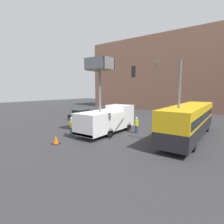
{
  "coord_description": "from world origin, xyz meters",
  "views": [
    {
      "loc": [
        10.59,
        -14.55,
        4.52
      ],
      "look_at": [
        -0.33,
        0.92,
        2.17
      ],
      "focal_mm": 28.0,
      "sensor_mm": 36.0,
      "label": 1
    }
  ],
  "objects_px": {
    "traffic_light_pole": "(163,90)",
    "road_worker_near_truck": "(72,127)",
    "city_bus": "(190,119)",
    "road_worker_directing": "(136,125)",
    "parked_car_curbside": "(82,114)",
    "utility_truck": "(107,118)",
    "traffic_cone_near_truck": "(56,140)"
  },
  "relations": [
    {
      "from": "traffic_light_pole",
      "to": "road_worker_near_truck",
      "type": "height_order",
      "value": "traffic_light_pole"
    },
    {
      "from": "city_bus",
      "to": "road_worker_directing",
      "type": "xyz_separation_m",
      "value": [
        -4.95,
        -1.26,
        -0.97
      ]
    },
    {
      "from": "road_worker_near_truck",
      "to": "parked_car_curbside",
      "type": "xyz_separation_m",
      "value": [
        -6.82,
        8.22,
        -0.19
      ]
    },
    {
      "from": "utility_truck",
      "to": "traffic_light_pole",
      "type": "bearing_deg",
      "value": -7.19
    },
    {
      "from": "traffic_light_pole",
      "to": "traffic_cone_near_truck",
      "type": "xyz_separation_m",
      "value": [
        -7.47,
        -4.78,
        -4.24
      ]
    },
    {
      "from": "city_bus",
      "to": "parked_car_curbside",
      "type": "relative_size",
      "value": 2.74
    },
    {
      "from": "utility_truck",
      "to": "parked_car_curbside",
      "type": "xyz_separation_m",
      "value": [
        -9.02,
        5.25,
        -0.86
      ]
    },
    {
      "from": "traffic_cone_near_truck",
      "to": "utility_truck",
      "type": "bearing_deg",
      "value": 76.82
    },
    {
      "from": "traffic_cone_near_truck",
      "to": "parked_car_curbside",
      "type": "height_order",
      "value": "parked_car_curbside"
    },
    {
      "from": "road_worker_directing",
      "to": "parked_car_curbside",
      "type": "bearing_deg",
      "value": -90.63
    },
    {
      "from": "traffic_cone_near_truck",
      "to": "parked_car_curbside",
      "type": "distance_m",
      "value": 13.29
    },
    {
      "from": "road_worker_directing",
      "to": "parked_car_curbside",
      "type": "distance_m",
      "value": 12.11
    },
    {
      "from": "road_worker_directing",
      "to": "traffic_cone_near_truck",
      "type": "xyz_separation_m",
      "value": [
        -3.87,
        -7.3,
        -0.53
      ]
    },
    {
      "from": "road_worker_directing",
      "to": "traffic_cone_near_truck",
      "type": "distance_m",
      "value": 8.28
    },
    {
      "from": "parked_car_curbside",
      "to": "traffic_light_pole",
      "type": "bearing_deg",
      "value": -21.64
    },
    {
      "from": "utility_truck",
      "to": "road_worker_near_truck",
      "type": "relative_size",
      "value": 4.04
    },
    {
      "from": "traffic_cone_near_truck",
      "to": "city_bus",
      "type": "bearing_deg",
      "value": 44.12
    },
    {
      "from": "utility_truck",
      "to": "parked_car_curbside",
      "type": "distance_m",
      "value": 10.47
    },
    {
      "from": "traffic_light_pole",
      "to": "parked_car_curbside",
      "type": "xyz_separation_m",
      "value": [
        -15.18,
        6.03,
        -3.82
      ]
    },
    {
      "from": "traffic_light_pole",
      "to": "parked_car_curbside",
      "type": "height_order",
      "value": "traffic_light_pole"
    },
    {
      "from": "utility_truck",
      "to": "road_worker_directing",
      "type": "height_order",
      "value": "utility_truck"
    },
    {
      "from": "traffic_light_pole",
      "to": "road_worker_directing",
      "type": "xyz_separation_m",
      "value": [
        -3.6,
        2.52,
        -3.71
      ]
    },
    {
      "from": "utility_truck",
      "to": "city_bus",
      "type": "xyz_separation_m",
      "value": [
        7.52,
        3.0,
        0.21
      ]
    },
    {
      "from": "city_bus",
      "to": "utility_truck",
      "type": "bearing_deg",
      "value": 122.21
    },
    {
      "from": "utility_truck",
      "to": "traffic_cone_near_truck",
      "type": "xyz_separation_m",
      "value": [
        -1.3,
        -5.56,
        -1.29
      ]
    },
    {
      "from": "traffic_light_pole",
      "to": "parked_car_curbside",
      "type": "bearing_deg",
      "value": 158.36
    },
    {
      "from": "road_worker_near_truck",
      "to": "road_worker_directing",
      "type": "xyz_separation_m",
      "value": [
        4.77,
        4.71,
        -0.09
      ]
    },
    {
      "from": "utility_truck",
      "to": "road_worker_near_truck",
      "type": "distance_m",
      "value": 3.75
    },
    {
      "from": "city_bus",
      "to": "parked_car_curbside",
      "type": "height_order",
      "value": "city_bus"
    },
    {
      "from": "city_bus",
      "to": "traffic_cone_near_truck",
      "type": "bearing_deg",
      "value": 144.59
    },
    {
      "from": "road_worker_directing",
      "to": "traffic_light_pole",
      "type": "bearing_deg",
      "value": 71.17
    },
    {
      "from": "traffic_light_pole",
      "to": "traffic_cone_near_truck",
      "type": "bearing_deg",
      "value": -147.37
    }
  ]
}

